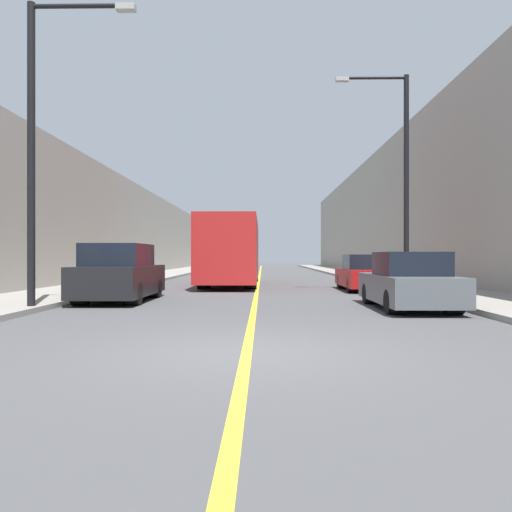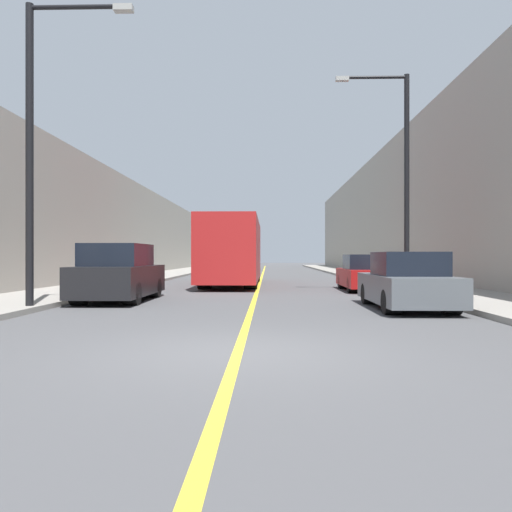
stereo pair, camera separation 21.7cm
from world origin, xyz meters
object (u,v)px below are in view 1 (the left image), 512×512
(car_right_mid, at_px, (363,274))
(street_lamp_right, at_px, (400,168))
(bus, at_px, (232,251))
(street_lamp_left, at_px, (41,132))
(car_right_near, at_px, (409,283))
(parked_suv_left, at_px, (120,275))

(car_right_mid, bearing_deg, street_lamp_right, -55.38)
(bus, height_order, car_right_mid, bus)
(street_lamp_left, height_order, street_lamp_right, street_lamp_right)
(car_right_near, xyz_separation_m, street_lamp_right, (1.32, 5.62, 4.16))
(street_lamp_left, bearing_deg, parked_suv_left, 67.61)
(parked_suv_left, bearing_deg, bus, 71.84)
(parked_suv_left, height_order, car_right_mid, parked_suv_left)
(parked_suv_left, bearing_deg, street_lamp_left, -112.39)
(parked_suv_left, xyz_separation_m, car_right_near, (8.54, -2.15, -0.15))
(parked_suv_left, bearing_deg, car_right_near, -14.15)
(bus, height_order, parked_suv_left, bus)
(car_right_mid, distance_m, street_lamp_right, 4.60)
(street_lamp_left, bearing_deg, car_right_near, 4.65)
(car_right_near, bearing_deg, street_lamp_left, -175.35)
(bus, relative_size, car_right_mid, 2.53)
(bus, relative_size, parked_suv_left, 2.36)
(parked_suv_left, bearing_deg, street_lamp_right, 19.36)
(parked_suv_left, relative_size, car_right_near, 1.03)
(car_right_near, relative_size, street_lamp_left, 0.55)
(car_right_near, xyz_separation_m, street_lamp_left, (-9.76, -0.79, 3.96))
(car_right_near, bearing_deg, parked_suv_left, 165.85)
(bus, xyz_separation_m, parked_suv_left, (-3.00, -9.16, -0.87))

